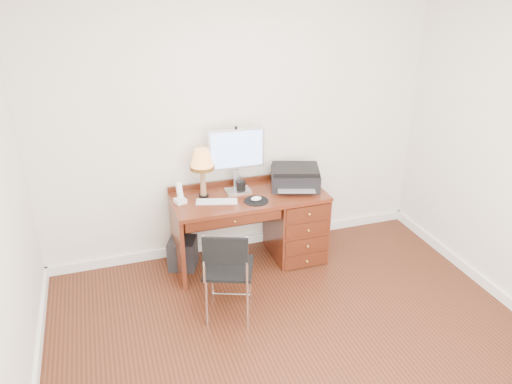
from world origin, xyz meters
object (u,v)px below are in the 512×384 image
object	(u,v)px
leg_lamp	(202,162)
phone	(180,197)
monitor	(236,152)
printer	(295,177)
desk	(279,220)
equipment_box	(183,253)
chair	(230,265)

from	to	relation	value
leg_lamp	phone	bearing A→B (deg)	-162.78
monitor	printer	bearing A→B (deg)	-8.54
desk	monitor	world-z (taller)	monitor
desk	phone	world-z (taller)	phone
desk	phone	xyz separation A→B (m)	(-0.99, 0.03, 0.40)
desk	printer	xyz separation A→B (m)	(0.18, 0.04, 0.44)
leg_lamp	desk	bearing A→B (deg)	-7.77
desk	monitor	bearing A→B (deg)	160.77
monitor	leg_lamp	bearing A→B (deg)	-172.65
printer	phone	distance (m)	1.17
phone	equipment_box	world-z (taller)	phone
monitor	equipment_box	size ratio (longest dim) A/B	2.06
leg_lamp	chair	bearing A→B (deg)	-89.29
chair	printer	bearing A→B (deg)	64.03
leg_lamp	chair	xyz separation A→B (m)	(0.01, -0.92, -0.58)
equipment_box	leg_lamp	bearing A→B (deg)	23.51
leg_lamp	chair	world-z (taller)	leg_lamp
monitor	printer	world-z (taller)	monitor
monitor	leg_lamp	world-z (taller)	monitor
desk	leg_lamp	xyz separation A→B (m)	(-0.75, 0.10, 0.69)
chair	equipment_box	size ratio (longest dim) A/B	2.80
printer	phone	bearing A→B (deg)	-161.24
monitor	phone	xyz separation A→B (m)	(-0.59, -0.11, -0.34)
desk	leg_lamp	bearing A→B (deg)	172.23
phone	equipment_box	distance (m)	0.66
leg_lamp	chair	size ratio (longest dim) A/B	0.56
chair	equipment_box	bearing A→B (deg)	126.44
printer	phone	xyz separation A→B (m)	(-1.17, -0.01, -0.04)
leg_lamp	phone	size ratio (longest dim) A/B	2.35
monitor	chair	bearing A→B (deg)	-108.22
chair	equipment_box	xyz separation A→B (m)	(-0.25, 0.92, -0.37)
monitor	leg_lamp	xyz separation A→B (m)	(-0.35, -0.04, -0.05)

